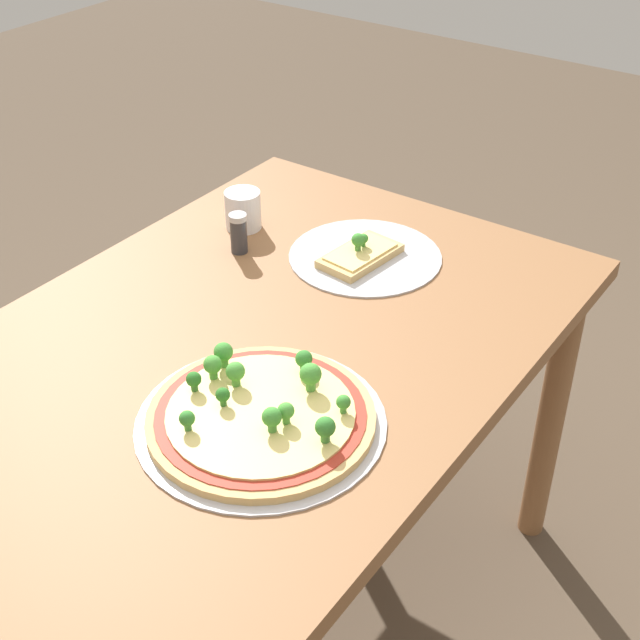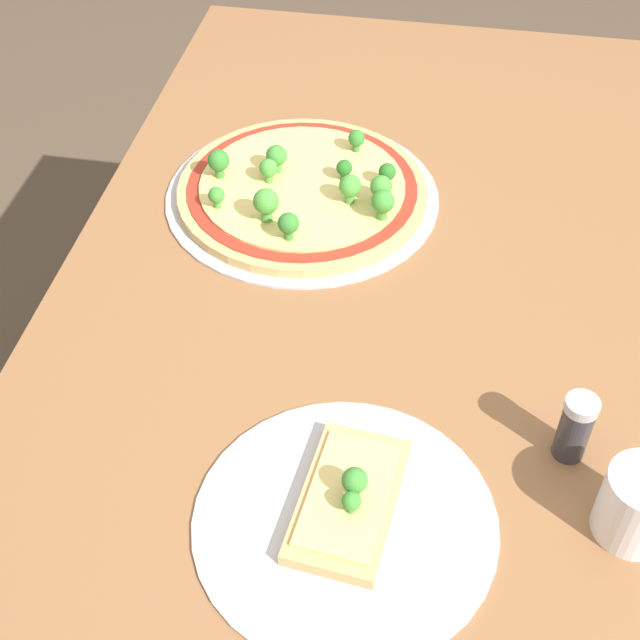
{
  "view_description": "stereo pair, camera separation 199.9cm",
  "coord_description": "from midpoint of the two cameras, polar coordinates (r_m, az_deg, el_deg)",
  "views": [
    {
      "loc": [
        0.92,
        0.82,
        1.65
      ],
      "look_at": [
        -0.14,
        0.08,
        0.77
      ],
      "focal_mm": 50.0,
      "sensor_mm": 36.0,
      "label": 1
    },
    {
      "loc": [
        -0.88,
        -0.05,
        1.52
      ],
      "look_at": [
        -0.14,
        0.08,
        0.77
      ],
      "focal_mm": 50.0,
      "sensor_mm": 36.0,
      "label": 2
    }
  ],
  "objects": [
    {
      "name": "condiment_shaker",
      "position": [
        1.04,
        -19.15,
        -18.49
      ],
      "size": [
        0.04,
        0.04,
        0.08
      ],
      "color": "#333338",
      "rests_on": "dining_table"
    },
    {
      "name": "drinking_cup",
      "position": [
        1.1,
        -17.57,
        -14.35
      ],
      "size": [
        0.08,
        0.08,
        0.08
      ],
      "primitive_type": "cylinder",
      "color": "white",
      "rests_on": "dining_table"
    },
    {
      "name": "dining_table",
      "position": [
        1.01,
        -22.97,
        -38.81
      ],
      "size": [
        1.35,
        0.87,
        0.75
      ],
      "color": "brown",
      "rests_on": "ground_plane"
    },
    {
      "name": "ground_plane",
      "position": [
        1.63,
        -15.64,
        -45.9
      ],
      "size": [
        8.0,
        8.0,
        0.0
      ],
      "primitive_type": "plane",
      "color": "brown"
    },
    {
      "name": "pizza_tray_whole",
      "position": [
        0.86,
        -25.97,
        -48.66
      ],
      "size": [
        0.39,
        0.39,
        0.07
      ],
      "color": "#B7B7BC",
      "rests_on": "dining_table"
    },
    {
      "name": "pizza_tray_slice",
      "position": [
        1.0,
        -4.59,
        -21.95
      ],
      "size": [
        0.31,
        0.31,
        0.06
      ],
      "color": "#B7B7BC",
      "rests_on": "dining_table"
    }
  ]
}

